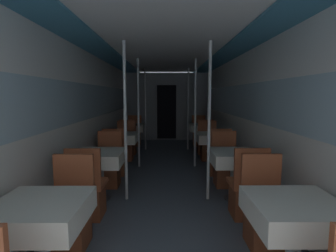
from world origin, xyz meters
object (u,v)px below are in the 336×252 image
Objects in this scene: chair_right_near_3 at (205,143)px; chair_right_far_2 at (208,148)px; support_pole_left_2 at (138,114)px; chair_left_far_3 at (134,136)px; dining_table_left_3 at (132,128)px; support_pole_right_2 at (195,114)px; support_pole_left_1 at (125,122)px; dining_table_left_2 at (121,139)px; support_pole_right_1 at (209,122)px; support_pole_right_3 at (188,109)px; chair_left_near_1 at (88,195)px; dining_table_right_0 at (295,215)px; support_pole_left_3 at (145,109)px; chair_right_far_1 at (225,169)px; chair_left_near_2 at (116,160)px; chair_left_far_2 at (125,148)px; dining_table_right_2 at (213,139)px; chair_right_near_2 at (218,160)px; chair_left_far_0 at (70,219)px; chair_right_near_1 at (246,195)px; chair_left_far_1 at (109,169)px; chair_left_near_3 at (129,143)px; dining_table_right_1 at (235,159)px; chair_right_far_0 at (265,218)px; dining_table_right_3 at (202,128)px; dining_table_left_0 at (40,216)px; chair_right_far_3 at (199,136)px; dining_table_left_1 at (99,159)px.

chair_right_far_2 is at bearing -90.00° from chair_right_near_3.
support_pole_left_2 reaches higher than chair_left_far_3.
support_pole_right_2 is at bearing -48.48° from dining_table_left_3.
support_pole_left_1 is 1.88m from dining_table_left_2.
support_pole_right_3 is (0.00, 3.53, 0.00)m from support_pole_right_1.
dining_table_right_0 is at bearing -31.47° from chair_left_near_1.
dining_table_right_0 is at bearing -73.56° from support_pole_left_3.
support_pole_right_1 is 3.53m from support_pole_right_3.
support_pole_left_1 is 1.86m from chair_right_far_1.
chair_left_near_2 is 1.15m from chair_left_far_2.
support_pole_left_1 is 3.45m from chair_right_near_3.
support_pole_right_1 is at bearing -102.20° from dining_table_right_2.
chair_right_near_2 is 1.00× the size of chair_right_far_2.
chair_left_near_2 is 1.28× the size of dining_table_right_0.
chair_left_far_3 is (0.00, 0.57, -0.31)m from dining_table_left_3.
support_pole_right_1 is (-0.38, -0.57, 0.84)m from chair_right_far_1.
chair_left_far_0 is 1.00× the size of chair_right_near_1.
support_pole_left_1 is 1.00× the size of support_pole_right_1.
chair_left_near_3 is at bearing -90.00° from chair_left_far_1.
chair_left_far_3 is 1.00× the size of chair_right_far_2.
dining_table_right_1 is at bearing 90.00° from chair_right_near_1.
chair_left_far_0 is 2.97m from dining_table_left_2.
dining_table_right_3 is at bearing -90.00° from chair_right_far_0.
chair_left_near_1 is at bearing 180.00° from chair_right_near_1.
dining_table_left_3 is at bearing 163.52° from chair_right_near_3.
chair_right_far_1 is at bearing 137.76° from chair_left_far_2.
dining_table_left_0 is 0.78× the size of chair_left_near_3.
chair_right_far_3 is at bearing 90.00° from chair_right_near_1.
chair_right_far_3 is at bearing 90.00° from dining_table_right_2.
chair_left_far_0 is 1.00× the size of chair_left_near_1.
chair_left_far_1 is at bearing 90.00° from chair_left_far_3.
chair_left_far_2 reaches higher than dining_table_right_3.
dining_table_right_1 is 0.31× the size of support_pole_right_2.
chair_right_near_1 and chair_right_near_3 have the same top height.
chair_left_far_0 is at bearing 61.16° from chair_right_far_2.
support_pole_left_1 reaches higher than dining_table_left_1.
chair_right_far_2 is (1.56, -1.19, -0.84)m from support_pole_left_3.
chair_right_far_0 is at bearing -90.00° from chair_right_near_1.
chair_left_near_1 is 2.30m from dining_table_right_0.
chair_left_far_3 is at bearing 90.00° from dining_table_left_1.
chair_right_far_3 is (0.00, 4.68, 0.00)m from chair_right_near_1.
chair_right_far_3 is at bearing -90.00° from chair_right_far_1.
chair_left_near_2 is 1.09m from support_pole_left_2.
chair_right_near_3 is at bearing 149.39° from chair_left_far_3.
dining_table_left_0 is 0.78× the size of chair_left_far_0.
chair_left_near_3 is (0.00, 1.76, 0.00)m from chair_left_near_2.
dining_table_right_0 is 1.88m from support_pole_right_1.
chair_left_far_1 is at bearing -148.53° from dining_table_right_2.
chair_right_far_1 is at bearing 118.84° from chair_left_far_3.
chair_left_far_1 reaches higher than dining_table_left_2.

